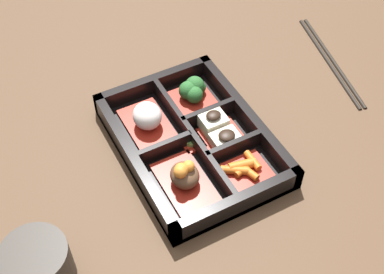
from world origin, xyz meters
name	(u,v)px	position (x,y,z in m)	size (l,w,h in m)	color
ground_plane	(192,148)	(0.00, 0.00, 0.00)	(3.00, 3.00, 0.00)	#4C3523
bento_base	(192,146)	(0.00, 0.00, 0.01)	(0.27, 0.20, 0.01)	black
bento_rim	(193,140)	(0.00, 0.00, 0.02)	(0.27, 0.20, 0.04)	black
bowl_stew	(184,177)	(-0.06, 0.04, 0.03)	(0.10, 0.06, 0.05)	maroon
bowl_rice	(147,119)	(0.06, 0.04, 0.03)	(0.10, 0.06, 0.05)	maroon
bowl_carrots	(244,169)	(-0.08, -0.04, 0.02)	(0.06, 0.07, 0.02)	maroon
bowl_tofu	(219,132)	(-0.01, -0.04, 0.02)	(0.08, 0.07, 0.04)	maroon
bowl_greens	(193,92)	(0.08, -0.04, 0.03)	(0.07, 0.07, 0.04)	maroon
bowl_pickles	(192,142)	(0.00, 0.00, 0.01)	(0.04, 0.03, 0.01)	maroon
tea_cup	(38,265)	(-0.10, 0.26, 0.04)	(0.08, 0.08, 0.07)	#2D2823
chopsticks	(331,60)	(0.06, -0.30, 0.00)	(0.24, 0.07, 0.01)	black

